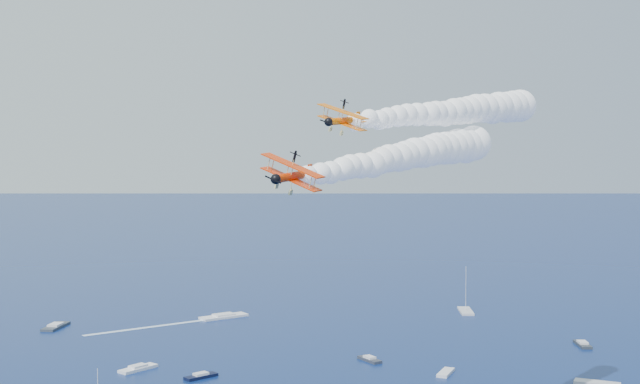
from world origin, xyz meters
name	(u,v)px	position (x,y,z in m)	size (l,w,h in m)	color
biplane_lead	(343,121)	(4.93, 20.03, 57.71)	(7.43, 8.33, 5.02)	orange
biplane_trail	(293,176)	(-7.74, 6.02, 50.45)	(7.75, 8.69, 5.24)	#F33705
smoke_trail_lead	(449,112)	(29.49, 32.84, 59.80)	(49.86, 28.91, 10.24)	white
smoke_trail_trail	(403,157)	(15.18, 21.57, 52.54)	(46.94, 33.80, 10.24)	white
spectator_boats	(157,366)	(-3.91, 115.59, 0.35)	(220.78, 163.19, 0.70)	silver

